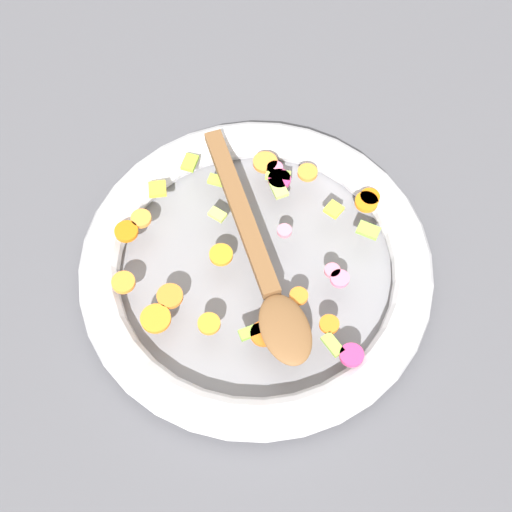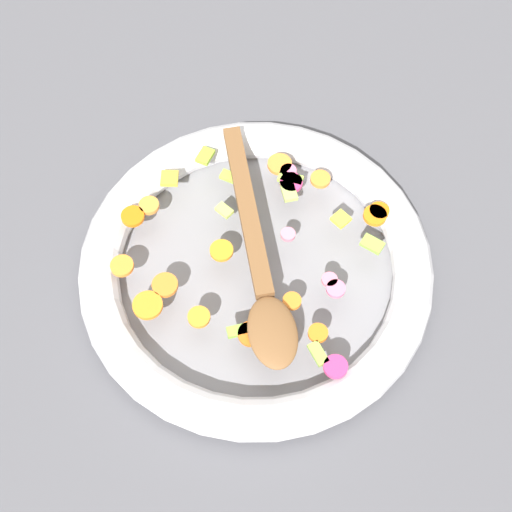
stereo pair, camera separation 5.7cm
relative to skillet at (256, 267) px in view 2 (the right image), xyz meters
The scene contains 4 objects.
ground_plane 0.02m from the skillet, ahead, with size 4.00×4.00×0.00m, color #4C4C51.
skillet is the anchor object (origin of this frame).
chopped_vegetables 0.03m from the skillet, 116.49° to the left, with size 0.33×0.29×0.01m.
wooden_spoon 0.05m from the skillet, 63.49° to the right, with size 0.18×0.32×0.01m.
Camera 2 is at (0.12, -0.39, 0.81)m, focal length 50.00 mm.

